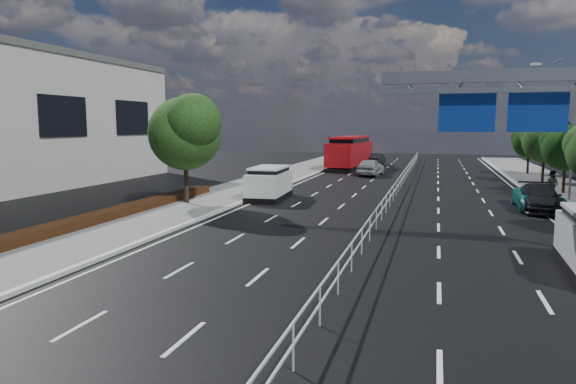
% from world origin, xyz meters
% --- Properties ---
extents(ground, '(160.00, 160.00, 0.00)m').
position_xyz_m(ground, '(0.00, 0.00, 0.00)').
color(ground, black).
rests_on(ground, ground).
extents(median_fence, '(0.05, 85.00, 1.02)m').
position_xyz_m(median_fence, '(0.00, 22.50, 0.53)').
color(median_fence, silver).
rests_on(median_fence, ground).
extents(overhead_gantry, '(10.24, 0.38, 7.45)m').
position_xyz_m(overhead_gantry, '(6.74, 10.05, 5.61)').
color(overhead_gantry, gray).
rests_on(overhead_gantry, ground).
extents(streetlight_far, '(2.78, 2.40, 9.00)m').
position_xyz_m(streetlight_far, '(10.50, 26.00, 5.21)').
color(streetlight_far, gray).
rests_on(streetlight_far, ground).
extents(near_tree_back, '(4.84, 4.51, 6.69)m').
position_xyz_m(near_tree_back, '(-11.94, 17.97, 4.61)').
color(near_tree_back, black).
rests_on(near_tree_back, ground).
extents(far_tree_f, '(3.52, 3.28, 5.02)m').
position_xyz_m(far_tree_f, '(11.24, 29.48, 3.49)').
color(far_tree_f, black).
rests_on(far_tree_f, ground).
extents(far_tree_g, '(3.96, 3.69, 5.45)m').
position_xyz_m(far_tree_g, '(11.25, 36.98, 3.75)').
color(far_tree_g, black).
rests_on(far_tree_g, ground).
extents(far_tree_h, '(3.41, 3.18, 4.91)m').
position_xyz_m(far_tree_h, '(11.24, 44.48, 3.42)').
color(far_tree_h, black).
rests_on(far_tree_h, ground).
extents(white_minivan, '(2.42, 5.04, 2.14)m').
position_xyz_m(white_minivan, '(-7.96, 21.85, 1.05)').
color(white_minivan, black).
rests_on(white_minivan, ground).
extents(red_bus, '(3.60, 12.16, 3.59)m').
position_xyz_m(red_bus, '(-6.73, 47.10, 1.87)').
color(red_bus, black).
rests_on(red_bus, ground).
extents(near_car_silver, '(2.43, 5.01, 1.65)m').
position_xyz_m(near_car_silver, '(-3.49, 39.63, 0.82)').
color(near_car_silver, '#96989C').
rests_on(near_car_silver, ground).
extents(near_car_dark, '(2.03, 4.63, 1.48)m').
position_xyz_m(near_car_dark, '(-4.52, 52.87, 0.74)').
color(near_car_dark, black).
rests_on(near_car_dark, ground).
extents(parked_car_teal, '(2.36, 5.03, 1.39)m').
position_xyz_m(parked_car_teal, '(8.30, 22.00, 0.70)').
color(parked_car_teal, '#1A786F').
rests_on(parked_car_teal, ground).
extents(parked_car_dark, '(2.18, 5.15, 1.48)m').
position_xyz_m(parked_car_dark, '(8.30, 21.58, 0.74)').
color(parked_car_dark, black).
rests_on(parked_car_dark, ground).
extents(pedestrian_b, '(1.15, 1.06, 1.89)m').
position_xyz_m(pedestrian_b, '(9.60, 25.33, 1.08)').
color(pedestrian_b, gray).
rests_on(pedestrian_b, sidewalk_far).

